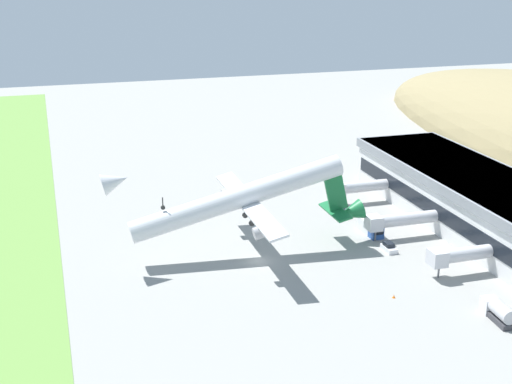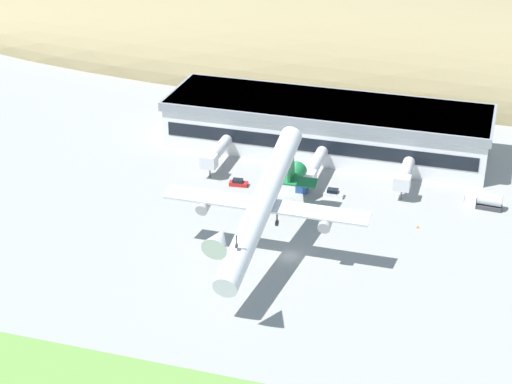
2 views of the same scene
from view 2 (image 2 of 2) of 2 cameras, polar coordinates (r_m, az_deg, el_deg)
ground_plane at (r=158.59m, az=2.29°, el=-4.31°), size 421.14×421.14×0.00m
hill_backdrop at (r=261.55m, az=11.74°, el=8.00°), size 334.37×78.82×46.74m
terminal_building at (r=200.17m, az=4.73°, el=4.57°), size 75.08×21.87×11.41m
jetway_0 at (r=190.32m, az=-2.69°, el=2.61°), size 3.38×13.92×5.43m
jetway_1 at (r=183.85m, az=3.85°, el=1.67°), size 3.38×15.59×5.43m
jetway_2 at (r=182.59m, az=9.89°, el=1.12°), size 3.38×12.32×5.43m
cargo_airplane at (r=152.75m, az=0.49°, el=-0.73°), size 38.13×52.11×16.07m
service_car_0 at (r=180.18m, az=5.17°, el=-0.10°), size 4.13×1.92×1.70m
service_car_1 at (r=184.14m, az=-1.18°, el=0.61°), size 4.12×2.14×1.50m
fuel_truck at (r=180.64m, az=14.96°, el=-0.58°), size 7.70×3.03×3.31m
box_truck at (r=182.12m, az=2.28°, el=0.54°), size 7.90×2.72×2.84m
traffic_cone_0 at (r=170.66m, az=10.73°, el=-2.28°), size 0.52×0.52×0.58m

